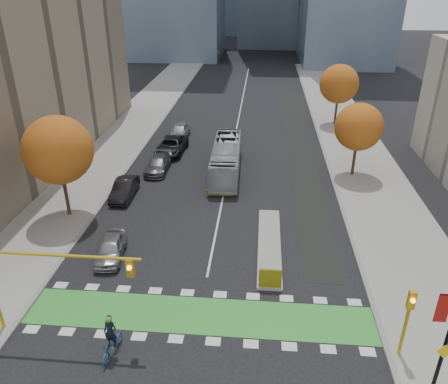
% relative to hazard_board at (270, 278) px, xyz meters
% --- Properties ---
extents(ground, '(300.00, 300.00, 0.00)m').
position_rel_hazard_board_xyz_m(ground, '(-4.00, -4.20, -0.80)').
color(ground, black).
rests_on(ground, ground).
extents(sidewalk_west, '(7.00, 120.00, 0.15)m').
position_rel_hazard_board_xyz_m(sidewalk_west, '(-17.50, 15.80, -0.73)').
color(sidewalk_west, gray).
rests_on(sidewalk_west, ground).
extents(sidewalk_east, '(7.00, 120.00, 0.15)m').
position_rel_hazard_board_xyz_m(sidewalk_east, '(9.50, 15.80, -0.73)').
color(sidewalk_east, gray).
rests_on(sidewalk_east, ground).
extents(curb_west, '(0.30, 120.00, 0.16)m').
position_rel_hazard_board_xyz_m(curb_west, '(-14.00, 15.80, -0.73)').
color(curb_west, gray).
rests_on(curb_west, ground).
extents(curb_east, '(0.30, 120.00, 0.16)m').
position_rel_hazard_board_xyz_m(curb_east, '(6.00, 15.80, -0.73)').
color(curb_east, gray).
rests_on(curb_east, ground).
extents(bike_crossing, '(20.00, 3.00, 0.01)m').
position_rel_hazard_board_xyz_m(bike_crossing, '(-4.00, -2.70, -0.79)').
color(bike_crossing, green).
rests_on(bike_crossing, ground).
extents(centre_line, '(0.15, 70.00, 0.01)m').
position_rel_hazard_board_xyz_m(centre_line, '(-4.00, 35.80, -0.80)').
color(centre_line, silver).
rests_on(centre_line, ground).
extents(bike_lane_paint, '(2.50, 50.00, 0.01)m').
position_rel_hazard_board_xyz_m(bike_lane_paint, '(3.50, 25.80, -0.80)').
color(bike_lane_paint, black).
rests_on(bike_lane_paint, ground).
extents(median_island, '(1.60, 10.00, 0.16)m').
position_rel_hazard_board_xyz_m(median_island, '(0.00, 4.80, -0.72)').
color(median_island, gray).
rests_on(median_island, ground).
extents(hazard_board, '(1.40, 0.12, 1.30)m').
position_rel_hazard_board_xyz_m(hazard_board, '(0.00, 0.00, 0.00)').
color(hazard_board, yellow).
rests_on(hazard_board, median_island).
extents(tree_west, '(5.20, 5.20, 8.22)m').
position_rel_hazard_board_xyz_m(tree_west, '(-16.00, 7.80, 4.82)').
color(tree_west, '#332114').
rests_on(tree_west, ground).
extents(tree_east_near, '(4.40, 4.40, 7.08)m').
position_rel_hazard_board_xyz_m(tree_east_near, '(8.00, 17.80, 4.06)').
color(tree_east_near, '#332114').
rests_on(tree_east_near, ground).
extents(tree_east_far, '(4.80, 4.80, 7.65)m').
position_rel_hazard_board_xyz_m(tree_east_far, '(8.50, 33.80, 4.44)').
color(tree_east_far, '#332114').
rests_on(tree_east_far, ground).
extents(traffic_signal_west, '(8.53, 0.56, 5.20)m').
position_rel_hazard_board_xyz_m(traffic_signal_west, '(-11.93, -4.71, 3.23)').
color(traffic_signal_west, '#BF9914').
rests_on(traffic_signal_west, ground).
extents(traffic_signal_east, '(0.35, 0.43, 4.10)m').
position_rel_hazard_board_xyz_m(traffic_signal_east, '(6.50, -4.71, 1.93)').
color(traffic_signal_east, '#BF9914').
rests_on(traffic_signal_east, ground).
extents(cyclist, '(1.03, 2.20, 2.44)m').
position_rel_hazard_board_xyz_m(cyclist, '(-7.98, -5.88, 0.01)').
color(cyclist, '#1D5185').
rests_on(cyclist, ground).
extents(bus, '(2.81, 10.96, 3.04)m').
position_rel_hazard_board_xyz_m(bus, '(-4.16, 17.30, 0.72)').
color(bus, '#B3B9BB').
rests_on(bus, ground).
extents(parked_car_a, '(2.18, 4.41, 1.44)m').
position_rel_hazard_board_xyz_m(parked_car_a, '(-10.79, 2.46, -0.08)').
color(parked_car_a, '#9F9FA4').
rests_on(parked_car_a, ground).
extents(parked_car_b, '(1.66, 4.61, 1.51)m').
position_rel_hazard_board_xyz_m(parked_car_b, '(-12.53, 11.45, -0.04)').
color(parked_car_b, black).
rests_on(parked_car_b, ground).
extents(parked_car_c, '(2.02, 4.95, 1.43)m').
position_rel_hazard_board_xyz_m(parked_car_c, '(-10.88, 17.19, -0.08)').
color(parked_car_c, '#535358').
rests_on(parked_car_c, ground).
extents(parked_car_d, '(3.05, 6.01, 1.63)m').
position_rel_hazard_board_xyz_m(parked_car_d, '(-10.50, 22.19, 0.01)').
color(parked_car_d, black).
rests_on(parked_car_d, ground).
extents(parked_car_e, '(2.08, 4.89, 1.65)m').
position_rel_hazard_board_xyz_m(parked_car_e, '(-10.50, 27.19, 0.02)').
color(parked_car_e, '#A9A9AE').
rests_on(parked_car_e, ground).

